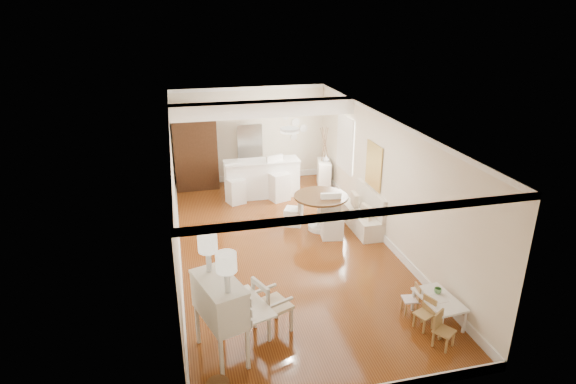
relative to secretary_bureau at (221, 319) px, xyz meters
name	(u,v)px	position (x,y,z in m)	size (l,w,h in m)	color
room	(282,156)	(1.74, 3.50, 1.33)	(9.00, 9.04, 2.82)	brown
secretary_bureau	(221,319)	(0.00, 0.00, 0.00)	(1.02, 1.04, 1.31)	white
gustavian_armchair	(273,304)	(0.87, 0.43, -0.17)	(0.55, 0.55, 0.96)	beige
kids_table	(438,310)	(3.60, 0.00, -0.43)	(0.53, 0.89, 0.44)	white
kids_chair_a	(424,314)	(3.28, -0.11, -0.38)	(0.27, 0.27, 0.55)	tan
kids_chair_b	(410,299)	(3.27, 0.34, -0.39)	(0.26, 0.26, 0.53)	#A37B4A
kids_chair_c	(444,331)	(3.36, -0.61, -0.36)	(0.28, 0.28, 0.58)	#A9844C
banquette	(362,209)	(3.69, 3.68, -0.16)	(0.52, 1.60, 0.98)	silver
dining_table	(321,212)	(2.74, 3.86, -0.22)	(1.26, 1.26, 0.86)	#4C3018
slip_chair_near	(332,217)	(2.87, 3.42, -0.16)	(0.47, 0.49, 0.99)	white
slip_chair_far	(294,209)	(2.19, 4.26, -0.24)	(0.39, 0.41, 0.82)	white
breakfast_counter	(262,178)	(1.80, 6.28, -0.14)	(2.05, 0.65, 1.03)	white
bar_stool_left	(235,184)	(1.02, 5.95, -0.12)	(0.43, 0.43, 1.07)	silver
bar_stool_right	(279,179)	(2.19, 5.91, -0.05)	(0.48, 0.48, 1.21)	white
pantry_cabinet	(195,149)	(0.10, 7.36, 0.50)	(1.20, 0.60, 2.30)	#381E11
fridge	(262,154)	(2.00, 7.33, 0.25)	(0.75, 0.65, 1.80)	silver
sideboard	(324,174)	(3.70, 6.63, -0.27)	(0.35, 0.80, 0.76)	white
pencil_cup	(438,291)	(3.65, 0.15, -0.16)	(0.12, 0.12, 0.10)	#5D9B5A
branch_vase	(326,158)	(3.74, 6.60, 0.20)	(0.18, 0.18, 0.18)	white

